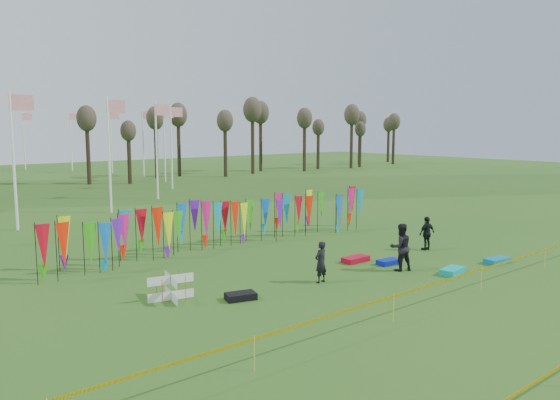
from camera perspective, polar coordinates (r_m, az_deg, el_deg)
ground at (r=20.29m, az=9.57°, el=-9.45°), size 160.00×160.00×0.00m
banner_row at (r=27.03m, az=-5.10°, el=-2.03°), size 18.64×0.64×2.27m
caution_tape_near at (r=18.44m, az=15.03°, el=-8.84°), size 26.00×0.02×0.90m
tree_line at (r=73.43m, az=0.12°, el=7.86°), size 53.92×1.92×7.84m
box_kite at (r=19.31m, az=-11.33°, el=-8.97°), size 0.82×0.82×0.91m
person_left at (r=21.02m, az=4.28°, el=-6.48°), size 0.64×0.50×1.61m
person_mid at (r=23.20m, az=12.49°, el=-4.83°), size 1.11×0.91×1.98m
person_right at (r=27.34m, az=15.10°, el=-3.38°), size 1.02×0.65×1.64m
kite_bag_turquoise at (r=23.41m, az=17.56°, el=-7.08°), size 1.31×0.81×0.24m
kite_bag_blue at (r=24.29m, az=11.30°, el=-6.36°), size 1.09×0.65×0.22m
kite_bag_red at (r=24.48m, az=7.91°, el=-6.15°), size 1.29×0.60×0.24m
kite_bag_black at (r=19.19m, az=-4.13°, el=-9.99°), size 1.16×0.86×0.24m
kite_bag_teal at (r=25.83m, az=21.76°, el=-5.90°), size 1.29×0.74×0.23m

